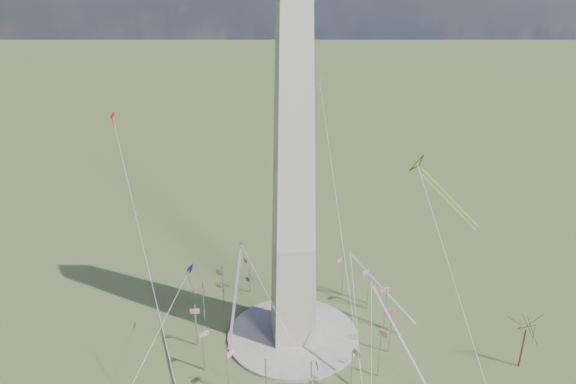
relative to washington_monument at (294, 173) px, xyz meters
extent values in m
plane|color=#4B6432|center=(0.00, 0.00, -47.95)|extent=(2000.00, 2000.00, 0.00)
cylinder|color=#B3ACA4|center=(0.00, 0.00, -47.55)|extent=(36.00, 36.00, 0.80)
cylinder|color=silver|center=(26.00, 0.00, -41.45)|extent=(0.36, 0.36, 13.00)
cube|color=#D31C43|center=(26.00, 1.30, -36.15)|extent=(2.40, 0.08, 1.50)
cylinder|color=silver|center=(24.02, 9.95, -41.45)|extent=(0.36, 0.36, 13.00)
cube|color=#D31C43|center=(23.52, 11.15, -36.15)|extent=(2.25, 0.99, 1.50)
cylinder|color=silver|center=(18.38, 18.38, -41.45)|extent=(0.36, 0.36, 13.00)
cube|color=#D31C43|center=(17.47, 19.30, -36.15)|extent=(1.75, 1.75, 1.50)
cylinder|color=silver|center=(9.95, 24.02, -41.45)|extent=(0.36, 0.36, 13.00)
cube|color=#D31C43|center=(8.75, 24.52, -36.15)|extent=(0.99, 2.25, 1.50)
cylinder|color=silver|center=(0.00, 26.00, -41.45)|extent=(0.36, 0.36, 13.00)
cube|color=#D31C43|center=(-1.30, 26.00, -36.15)|extent=(0.08, 2.40, 1.50)
cylinder|color=silver|center=(-9.95, 24.02, -41.45)|extent=(0.36, 0.36, 13.00)
cube|color=#D31C43|center=(-11.15, 23.52, -36.15)|extent=(0.99, 2.25, 1.50)
cylinder|color=silver|center=(-18.38, 18.38, -41.45)|extent=(0.36, 0.36, 13.00)
cube|color=#D31C43|center=(-19.30, 17.47, -36.15)|extent=(1.75, 1.75, 1.50)
cylinder|color=silver|center=(-24.02, 9.95, -41.45)|extent=(0.36, 0.36, 13.00)
cube|color=#D31C43|center=(-24.52, 8.75, -36.15)|extent=(2.25, 0.99, 1.50)
cylinder|color=silver|center=(-26.00, 0.00, -41.45)|extent=(0.36, 0.36, 13.00)
cube|color=#D31C43|center=(-26.00, -1.30, -36.15)|extent=(2.40, 0.08, 1.50)
cylinder|color=silver|center=(-24.02, -9.95, -41.45)|extent=(0.36, 0.36, 13.00)
cube|color=#D31C43|center=(-23.52, -11.15, -36.15)|extent=(2.25, 0.99, 1.50)
cylinder|color=silver|center=(-18.38, -18.38, -41.45)|extent=(0.36, 0.36, 13.00)
cube|color=#D31C43|center=(-17.47, -19.30, -36.15)|extent=(1.75, 1.75, 1.50)
cylinder|color=silver|center=(-9.95, -24.02, -41.45)|extent=(0.36, 0.36, 13.00)
cube|color=#D31C43|center=(-8.75, -24.52, -36.15)|extent=(0.99, 2.25, 1.50)
cylinder|color=silver|center=(0.00, -26.00, -41.45)|extent=(0.36, 0.36, 13.00)
cube|color=#D31C43|center=(1.30, -26.00, -36.15)|extent=(0.08, 2.40, 1.50)
cylinder|color=silver|center=(9.95, -24.02, -41.45)|extent=(0.36, 0.36, 13.00)
cube|color=#D31C43|center=(11.15, -23.52, -36.15)|extent=(0.99, 2.25, 1.50)
cylinder|color=silver|center=(18.38, -18.38, -41.45)|extent=(0.36, 0.36, 13.00)
cube|color=#D31C43|center=(19.30, -17.47, -36.15)|extent=(1.75, 1.75, 1.50)
cylinder|color=silver|center=(24.02, -9.95, -41.45)|extent=(0.36, 0.36, 13.00)
cube|color=#D31C43|center=(24.52, -8.75, -36.15)|extent=(2.25, 0.99, 1.50)
cylinder|color=#4A372D|center=(55.11, -20.12, -42.46)|extent=(0.44, 0.44, 10.99)
cube|color=yellow|center=(42.72, 3.24, -10.08)|extent=(11.93, 13.61, 12.38)
cube|color=yellow|center=(41.02, 1.75, -10.08)|extent=(11.93, 13.61, 12.38)
cube|color=#3D1C80|center=(-26.53, 0.00, -24.54)|extent=(1.94, 3.13, 2.55)
cube|color=#DF4D23|center=(-26.53, 0.00, -28.75)|extent=(1.63, 3.04, 8.81)
cube|color=#DF4D23|center=(20.62, -25.06, -31.76)|extent=(7.68, 21.95, 14.34)
cube|color=#DF4D23|center=(-15.75, -15.30, -23.60)|extent=(4.80, 20.61, 13.10)
cube|color=#DF4D23|center=(25.92, 2.67, -36.58)|extent=(14.59, 16.71, 13.52)
cube|color=red|center=(-46.89, 32.98, 8.16)|extent=(1.71, 1.50, 1.64)
cube|color=red|center=(-46.89, 32.98, 6.38)|extent=(0.32, 1.42, 3.75)
cube|color=white|center=(16.75, 51.01, 13.25)|extent=(1.29, 1.87, 1.43)
cube|color=white|center=(16.75, 51.01, 11.69)|extent=(0.99, 1.10, 3.28)
camera|label=1|loc=(-18.40, -115.78, 41.11)|focal=32.00mm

